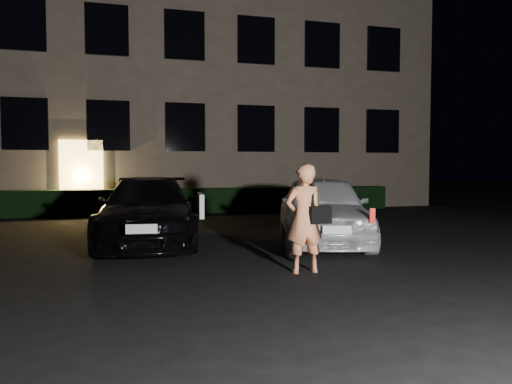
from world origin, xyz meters
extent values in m
plane|color=black|center=(0.00, 0.00, 0.00)|extent=(80.00, 80.00, 0.00)
cube|color=brown|center=(0.00, 15.00, 6.00)|extent=(20.00, 8.00, 12.00)
cube|color=#FFCB5A|center=(-3.50, 10.94, 1.25)|extent=(1.40, 0.10, 2.50)
cube|color=black|center=(-5.20, 10.94, 3.00)|extent=(1.40, 0.10, 1.70)
cube|color=black|center=(-2.60, 10.94, 3.00)|extent=(1.40, 0.10, 1.70)
cube|color=black|center=(0.00, 10.94, 3.00)|extent=(1.40, 0.10, 1.70)
cube|color=black|center=(2.60, 10.94, 3.00)|extent=(1.40, 0.10, 1.70)
cube|color=black|center=(5.20, 10.94, 3.00)|extent=(1.40, 0.10, 1.70)
cube|color=black|center=(7.80, 10.94, 3.00)|extent=(1.40, 0.10, 1.70)
cube|color=black|center=(-5.20, 10.94, 6.20)|extent=(1.40, 0.10, 1.70)
cube|color=black|center=(-2.60, 10.94, 6.20)|extent=(1.40, 0.10, 1.70)
cube|color=black|center=(0.00, 10.94, 6.20)|extent=(1.40, 0.10, 1.70)
cube|color=black|center=(2.60, 10.94, 6.20)|extent=(1.40, 0.10, 1.70)
cube|color=black|center=(5.20, 10.94, 6.20)|extent=(1.40, 0.10, 1.70)
cube|color=black|center=(7.80, 10.94, 6.20)|extent=(1.40, 0.10, 1.70)
cube|color=black|center=(0.00, 10.50, 0.42)|extent=(15.00, 0.70, 0.85)
imported|color=black|center=(-1.73, 3.98, 0.69)|extent=(2.45, 4.96, 1.39)
cube|color=white|center=(-0.78, 2.99, 0.86)|extent=(0.19, 1.00, 0.46)
cube|color=silver|center=(-1.99, 1.52, 0.61)|extent=(0.51, 0.10, 0.15)
imported|color=silver|center=(1.80, 2.93, 0.73)|extent=(2.86, 4.58, 1.45)
cube|color=red|center=(0.63, 1.15, 0.79)|extent=(0.10, 0.08, 0.24)
cube|color=red|center=(1.80, 0.81, 0.79)|extent=(0.10, 0.08, 0.24)
cube|color=silver|center=(1.20, 0.93, 0.55)|extent=(0.48, 0.18, 0.14)
imported|color=#FF9561|center=(0.37, 0.31, 0.83)|extent=(0.63, 0.44, 1.66)
cube|color=black|center=(0.58, 0.21, 0.89)|extent=(0.35, 0.17, 0.26)
cube|color=black|center=(0.47, 0.24, 1.27)|extent=(0.04, 0.06, 0.52)
camera|label=1|loc=(-2.38, -6.76, 1.63)|focal=35.00mm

